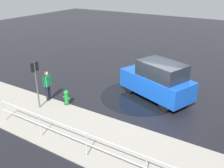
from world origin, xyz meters
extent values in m
plane|color=black|center=(0.00, 0.00, 0.00)|extent=(60.00, 60.00, 0.00)
cube|color=gray|center=(0.00, 4.20, 0.02)|extent=(24.00, 3.20, 0.04)
cube|color=blue|center=(0.10, -0.47, 0.79)|extent=(4.25, 2.96, 0.99)
cube|color=#1E232B|center=(-0.19, -0.36, 1.67)|extent=(2.72, 2.22, 0.77)
cylinder|color=black|center=(1.56, -0.25, 0.30)|extent=(0.64, 0.42, 0.60)
cylinder|color=black|center=(1.06, -1.59, 0.30)|extent=(0.64, 0.42, 0.60)
cylinder|color=black|center=(-0.85, 0.65, 0.30)|extent=(0.64, 0.42, 0.60)
cylinder|color=black|center=(-1.35, -0.68, 0.30)|extent=(0.64, 0.42, 0.60)
cylinder|color=#197A2D|center=(3.58, 2.65, 0.31)|extent=(0.22, 0.22, 0.62)
sphere|color=#197A2D|center=(3.58, 2.65, 0.67)|extent=(0.26, 0.26, 0.26)
cylinder|color=#197A2D|center=(3.42, 2.65, 0.38)|extent=(0.10, 0.09, 0.09)
cylinder|color=#197A2D|center=(3.74, 2.65, 0.38)|extent=(0.10, 0.09, 0.09)
cylinder|color=#2D2D2D|center=(3.58, 2.65, 0.03)|extent=(0.31, 0.31, 0.06)
cube|color=#1E8C4C|center=(4.70, 2.80, 1.12)|extent=(0.29, 0.39, 0.55)
sphere|color=tan|center=(4.70, 2.80, 1.51)|extent=(0.22, 0.22, 0.22)
cylinder|color=#1E1E2D|center=(4.71, 2.71, 0.42)|extent=(0.13, 0.13, 0.85)
cylinder|color=#1E1E2D|center=(4.68, 2.89, 0.42)|extent=(0.13, 0.13, 0.85)
cylinder|color=#1E8C4C|center=(4.73, 2.56, 1.12)|extent=(0.09, 0.09, 0.50)
cylinder|color=#1E8C4C|center=(4.66, 3.03, 1.12)|extent=(0.09, 0.09, 0.50)
cylinder|color=#B7BABF|center=(0.30, 5.30, 0.53)|extent=(0.04, 0.04, 1.05)
cylinder|color=#B7BABF|center=(2.61, 5.30, 0.53)|extent=(0.04, 0.04, 1.05)
cylinder|color=#B7BABF|center=(4.92, 5.30, 0.53)|extent=(0.04, 0.04, 1.05)
cylinder|color=#B7BABF|center=(0.30, 5.30, 1.00)|extent=(9.22, 0.04, 0.04)
cylinder|color=#B7BABF|center=(0.30, 5.30, 0.58)|extent=(9.22, 0.04, 0.04)
cylinder|color=#4C4C51|center=(4.50, 3.63, 1.20)|extent=(0.07, 0.07, 2.40)
cube|color=black|center=(4.50, 3.63, 2.15)|extent=(0.04, 0.44, 0.44)
cylinder|color=black|center=(0.83, -0.16, 0.00)|extent=(4.31, 4.31, 0.01)
camera|label=1|loc=(-4.30, 10.97, 5.99)|focal=40.00mm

